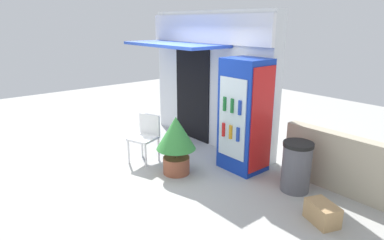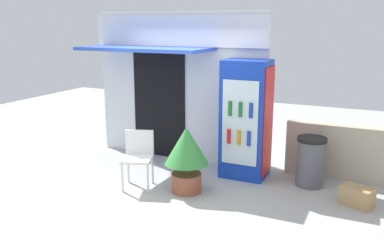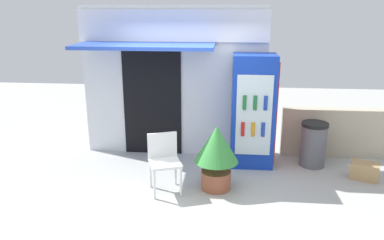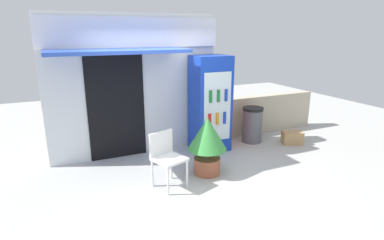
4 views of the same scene
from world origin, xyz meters
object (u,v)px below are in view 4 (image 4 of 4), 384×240
(plastic_chair, at_px, (166,154))
(trash_bin, at_px, (252,125))
(cardboard_box, at_px, (292,138))
(potted_plant_near_shop, at_px, (207,140))
(drink_cooler, at_px, (211,104))

(plastic_chair, distance_m, trash_bin, 2.76)
(plastic_chair, relative_size, cardboard_box, 2.05)
(potted_plant_near_shop, relative_size, trash_bin, 1.28)
(drink_cooler, xyz_separation_m, potted_plant_near_shop, (-0.61, -1.05, -0.36))
(drink_cooler, xyz_separation_m, plastic_chair, (-1.41, -1.16, -0.46))
(plastic_chair, bearing_deg, drink_cooler, 39.42)
(drink_cooler, height_order, trash_bin, drink_cooler)
(potted_plant_near_shop, relative_size, cardboard_box, 2.36)
(plastic_chair, xyz_separation_m, cardboard_box, (3.24, 0.68, -0.39))
(drink_cooler, relative_size, trash_bin, 2.47)
(cardboard_box, bearing_deg, drink_cooler, 165.36)
(plastic_chair, relative_size, trash_bin, 1.12)
(drink_cooler, distance_m, potted_plant_near_shop, 1.26)
(trash_bin, bearing_deg, cardboard_box, -33.42)
(drink_cooler, distance_m, trash_bin, 1.24)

